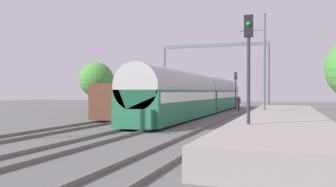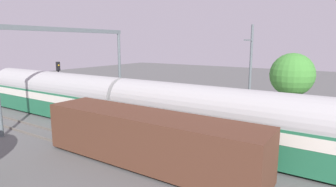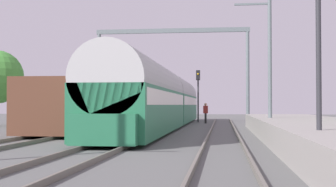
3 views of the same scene
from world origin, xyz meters
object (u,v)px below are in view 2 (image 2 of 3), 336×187
passenger_train (122,104)px  freight_car (147,139)px  catenary_gantry (69,54)px  person_crossing (85,100)px  railway_signal_far (59,78)px

passenger_train → freight_car: 7.00m
freight_car → catenary_gantry: bearing=70.2°
catenary_gantry → person_crossing: bearing=28.8°
freight_car → person_crossing: size_ratio=7.51×
freight_car → railway_signal_far: 17.11m
person_crossing → catenary_gantry: catenary_gantry is taller
person_crossing → railway_signal_far: 3.62m
freight_car → person_crossing: (6.85, 13.03, -0.44)m
person_crossing → railway_signal_far: size_ratio=0.37×
freight_car → person_crossing: 14.72m
passenger_train → person_crossing: passenger_train is taller
freight_car → railway_signal_far: (6.07, 15.92, 1.57)m
passenger_train → railway_signal_far: bearing=79.5°
railway_signal_far → passenger_train: bearing=-100.5°
passenger_train → catenary_gantry: catenary_gantry is taller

